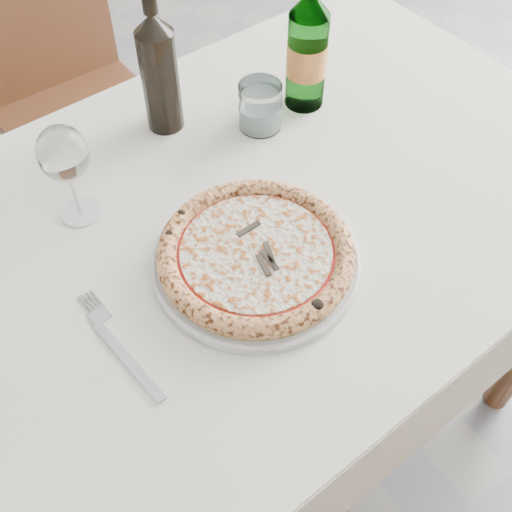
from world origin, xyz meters
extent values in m
cube|color=slate|center=(0.00, 0.00, -0.01)|extent=(5.00, 6.00, 0.02)
cube|color=#562F1F|center=(-0.07, -0.20, 0.73)|extent=(1.35, 0.83, 0.04)
cube|color=white|center=(-0.07, -0.20, 0.75)|extent=(1.41, 0.89, 0.01)
cube|color=white|center=(-0.07, 0.20, 0.64)|extent=(1.36, 0.01, 0.22)
cube|color=white|center=(-0.07, -0.60, 0.64)|extent=(1.36, 0.01, 0.22)
cube|color=white|center=(0.62, -0.20, 0.64)|extent=(0.01, 0.80, 0.22)
cylinder|color=#562F1F|center=(0.53, 0.11, 0.35)|extent=(0.06, 0.06, 0.71)
cube|color=#562F1F|center=(-0.03, 0.53, 0.45)|extent=(0.39, 0.39, 0.04)
cube|color=#562F1F|center=(-0.03, 0.69, 0.70)|extent=(0.37, 0.06, 0.46)
cylinder|color=#562F1F|center=(0.13, 0.69, 0.21)|extent=(0.04, 0.04, 0.43)
cylinder|color=#562F1F|center=(0.14, 0.38, 0.21)|extent=(0.04, 0.04, 0.43)
cylinder|color=#562F1F|center=(-0.19, 0.68, 0.21)|extent=(0.04, 0.04, 0.43)
cylinder|color=#562F1F|center=(-0.18, 0.36, 0.21)|extent=(0.04, 0.04, 0.43)
cylinder|color=silver|center=(-0.07, -0.30, 0.76)|extent=(0.31, 0.31, 0.01)
torus|color=silver|center=(-0.07, -0.30, 0.77)|extent=(0.30, 0.30, 0.01)
cylinder|color=tan|center=(-0.07, -0.30, 0.78)|extent=(0.28, 0.28, 0.01)
torus|color=tan|center=(-0.07, -0.30, 0.78)|extent=(0.29, 0.29, 0.03)
cylinder|color=red|center=(-0.07, -0.30, 0.78)|extent=(0.24, 0.24, 0.00)
cylinder|color=white|center=(-0.07, -0.30, 0.79)|extent=(0.22, 0.22, 0.00)
cube|color=#41372C|center=(-0.04, -0.30, 0.79)|extent=(0.04, 0.01, 0.00)
cube|color=#41372C|center=(-0.07, -0.25, 0.79)|extent=(0.01, 0.04, 0.00)
cube|color=#41372C|center=(-0.13, -0.30, 0.79)|extent=(0.04, 0.01, 0.00)
cube|color=#41372C|center=(-0.07, -0.33, 0.79)|extent=(0.01, 0.04, 0.00)
cube|color=gray|center=(-0.30, -0.34, 0.76)|extent=(0.03, 0.15, 0.00)
cube|color=gray|center=(-0.30, -0.25, 0.76)|extent=(0.03, 0.03, 0.00)
cylinder|color=gray|center=(-0.31, -0.22, 0.76)|extent=(0.00, 0.04, 0.00)
cylinder|color=gray|center=(-0.30, -0.22, 0.76)|extent=(0.00, 0.04, 0.00)
cylinder|color=gray|center=(-0.29, -0.22, 0.76)|extent=(0.00, 0.04, 0.00)
cylinder|color=gray|center=(-0.29, -0.22, 0.76)|extent=(0.00, 0.04, 0.00)
cylinder|color=silver|center=(-0.23, -0.06, 0.76)|extent=(0.06, 0.06, 0.00)
cylinder|color=silver|center=(-0.23, -0.06, 0.80)|extent=(0.01, 0.01, 0.09)
ellipsoid|color=white|center=(-0.23, -0.06, 0.88)|extent=(0.08, 0.08, 0.09)
cylinder|color=white|center=(0.12, -0.04, 0.80)|extent=(0.07, 0.07, 0.08)
cylinder|color=silver|center=(0.12, -0.04, 0.78)|extent=(0.07, 0.07, 0.04)
cylinder|color=#3F873F|center=(0.22, -0.03, 0.84)|extent=(0.07, 0.07, 0.17)
cone|color=#3F873F|center=(0.22, -0.03, 0.95)|extent=(0.07, 0.07, 0.04)
cylinder|color=gold|center=(0.22, -0.03, 0.85)|extent=(0.07, 0.07, 0.06)
cylinder|color=black|center=(-0.02, 0.05, 0.85)|extent=(0.06, 0.06, 0.18)
cone|color=black|center=(-0.02, 0.05, 0.95)|extent=(0.06, 0.06, 0.03)
camera|label=1|loc=(-0.39, -0.78, 1.50)|focal=45.00mm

